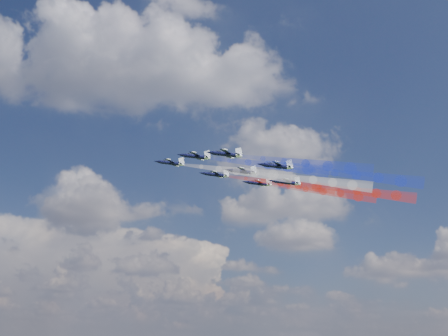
{
  "coord_description": "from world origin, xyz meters",
  "views": [
    {
      "loc": [
        0.99,
        -190.57,
        118.43
      ],
      "look_at": [
        7.02,
        -22.09,
        172.53
      ],
      "focal_mm": 44.01,
      "sensor_mm": 36.0,
      "label": 1
    }
  ],
  "objects": [
    {
      "name": "jet_rear_left",
      "position": [
        21.76,
        -38.46,
        168.04
      ],
      "size": [
        13.67,
        11.89,
        5.51
      ],
      "primitive_type": null,
      "rotation": [
        0.19,
        -0.04,
        1.3
      ],
      "color": "black"
    },
    {
      "name": "jet_outer_left",
      "position": [
        6.65,
        -43.04,
        169.94
      ],
      "size": [
        13.67,
        11.89,
        5.51
      ],
      "primitive_type": null,
      "rotation": [
        0.19,
        -0.04,
        1.3
      ],
      "color": "black"
    },
    {
      "name": "jet_outer_right",
      "position": [
        19.84,
        -3.38,
        172.89
      ],
      "size": [
        13.67,
        11.89,
        5.51
      ],
      "primitive_type": null,
      "rotation": [
        0.19,
        -0.04,
        1.3
      ],
      "color": "black"
    },
    {
      "name": "jet_inner_left",
      "position": [
        -2.22,
        -29.75,
        173.72
      ],
      "size": [
        13.67,
        11.89,
        5.51
      ],
      "primitive_type": null,
      "rotation": [
        0.19,
        -0.04,
        1.3
      ],
      "color": "black"
    },
    {
      "name": "trail_outer_left",
      "position": [
        28.45,
        -48.99,
        165.56
      ],
      "size": [
        35.83,
        13.29,
        10.74
      ],
      "primitive_type": null,
      "rotation": [
        0.19,
        -0.04,
        1.3
      ],
      "color": "#182BD0"
    },
    {
      "name": "trail_rear_left",
      "position": [
        43.57,
        -44.4,
        163.65
      ],
      "size": [
        35.83,
        13.29,
        10.74
      ],
      "primitive_type": null,
      "rotation": [
        0.19,
        -0.04,
        1.3
      ],
      "color": "#182BD0"
    },
    {
      "name": "trail_center_third",
      "position": [
        34.55,
        -28.19,
        166.96
      ],
      "size": [
        35.83,
        13.29,
        10.74
      ],
      "primitive_type": null,
      "rotation": [
        0.19,
        -0.04,
        1.3
      ],
      "color": "white"
    },
    {
      "name": "trail_inner_left",
      "position": [
        19.58,
        -35.69,
        169.33
      ],
      "size": [
        35.83,
        13.29,
        10.74
      ],
      "primitive_type": null,
      "rotation": [
        0.19,
        -0.04,
        1.3
      ],
      "color": "#182BD0"
    },
    {
      "name": "trail_lead",
      "position": [
        11.04,
        -22.0,
        171.61
      ],
      "size": [
        35.83,
        13.29,
        10.74
      ],
      "primitive_type": null,
      "rotation": [
        0.19,
        -0.04,
        1.3
      ],
      "color": "white"
    },
    {
      "name": "jet_center_third",
      "position": [
        12.75,
        -22.24,
        171.35
      ],
      "size": [
        13.67,
        11.89,
        5.51
      ],
      "primitive_type": null,
      "rotation": [
        0.19,
        -0.04,
        1.3
      ],
      "color": "black"
    },
    {
      "name": "jet_inner_right",
      "position": [
        4.41,
        -9.52,
        174.1
      ],
      "size": [
        13.67,
        11.89,
        5.51
      ],
      "primitive_type": null,
      "rotation": [
        0.19,
        -0.04,
        1.3
      ],
      "color": "black"
    },
    {
      "name": "trail_rear_right",
      "position": [
        49.27,
        -23.95,
        164.73
      ],
      "size": [
        35.83,
        13.29,
        10.74
      ],
      "primitive_type": null,
      "rotation": [
        0.19,
        -0.04,
        1.3
      ],
      "color": "red"
    },
    {
      "name": "trail_outer_right",
      "position": [
        41.64,
        -9.32,
        168.5
      ],
      "size": [
        35.83,
        13.29,
        10.74
      ],
      "primitive_type": null,
      "rotation": [
        0.19,
        -0.04,
        1.3
      ],
      "color": "red"
    },
    {
      "name": "jet_rear_right",
      "position": [
        27.47,
        -18.01,
        169.12
      ],
      "size": [
        13.67,
        11.89,
        5.51
      ],
      "primitive_type": null,
      "rotation": [
        0.19,
        -0.04,
        1.3
      ],
      "color": "black"
    },
    {
      "name": "jet_lead",
      "position": [
        -10.77,
        -16.06,
        176.0
      ],
      "size": [
        13.67,
        11.89,
        5.51
      ],
      "primitive_type": null,
      "rotation": [
        0.19,
        -0.04,
        1.3
      ],
      "color": "black"
    },
    {
      "name": "trail_inner_right",
      "position": [
        26.22,
        -15.46,
        169.71
      ],
      "size": [
        35.83,
        13.29,
        10.74
      ],
      "primitive_type": null,
      "rotation": [
        0.19,
        -0.04,
        1.3
      ],
      "color": "red"
    }
  ]
}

